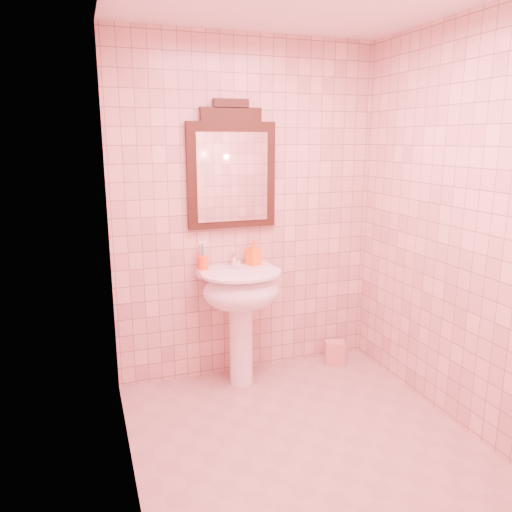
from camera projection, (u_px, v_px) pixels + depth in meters
name	position (u px, v px, depth m)	size (l,w,h in m)	color
floor	(307.00, 445.00, 2.97)	(2.20, 2.20, 0.00)	tan
back_wall	(248.00, 212.00, 3.70)	(2.00, 0.02, 2.50)	beige
pedestal_sink	(241.00, 299.00, 3.58)	(0.58, 0.58, 0.86)	white
faucet	(235.00, 260.00, 3.65)	(0.04, 0.16, 0.11)	white
mirror	(232.00, 170.00, 3.56)	(0.65, 0.06, 0.90)	black
toothbrush_cup	(203.00, 262.00, 3.58)	(0.08, 0.08, 0.19)	#FF4B15
soap_dispenser	(253.00, 253.00, 3.69)	(0.09, 0.09, 0.19)	orange
towel	(335.00, 353.00, 4.03)	(0.16, 0.10, 0.19)	tan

